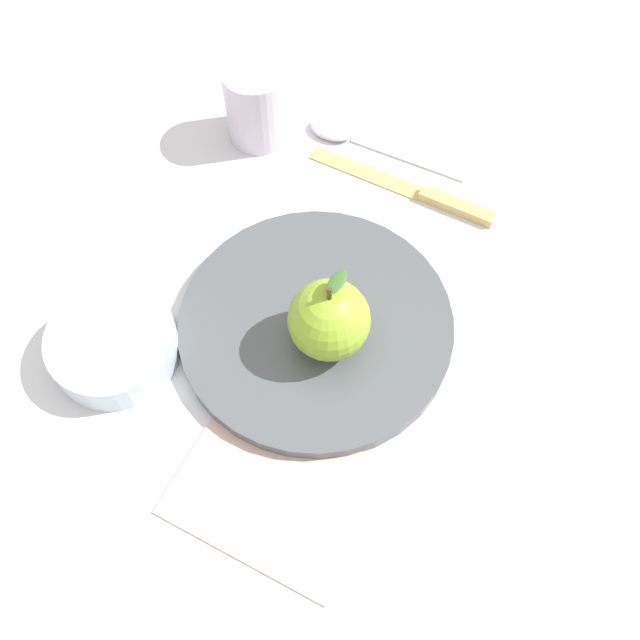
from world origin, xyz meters
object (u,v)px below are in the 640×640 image
Objects in this scene: linen_napkin at (274,489)px; side_bowl at (113,343)px; dinner_plate at (320,326)px; apple at (329,320)px; cup at (256,101)px; spoon at (349,135)px; knife at (417,191)px.

side_bowl is at bearing 82.17° from linen_napkin.
dinner_plate reaches higher than linen_napkin.
apple is 0.27m from cup.
dinner_plate is 0.18m from side_bowl.
apple is 0.75× the size of side_bowl.
linen_napkin is at bearing -143.18° from cup.
cup is (0.17, 0.18, 0.04)m from dinner_plate.
dinner_plate is 1.38× the size of spoon.
spoon reaches higher than knife.
cup reaches higher than linen_napkin.
knife is 0.33m from linen_napkin.
cup is (0.28, 0.05, 0.02)m from side_bowl.
dinner_plate is at bearing -132.37° from cup.
side_bowl is 1.34× the size of cup.
spoon is at bearing 27.46° from apple.
spoon is (0.33, -0.04, -0.01)m from side_bowl.
knife is at bearing 8.64° from linen_napkin.
side_bowl is 0.55× the size of knife.
cup is (0.18, 0.20, -0.00)m from apple.
apple is 1.00× the size of cup.
side_bowl reaches higher than spoon.
linen_napkin is at bearing -97.83° from side_bowl.
cup is at bearing 118.66° from spoon.
linen_napkin is (-0.13, -0.03, -0.05)m from apple.
apple reaches higher than dinner_plate.
spoon is at bearing -61.34° from cup.
cup is at bearing 47.63° from dinner_plate.
side_bowl is 0.73× the size of linen_napkin.
cup is at bearing 95.63° from knife.
spoon is at bearing 25.29° from dinner_plate.
side_bowl is at bearing 124.49° from apple.
cup is 0.54× the size of linen_napkin.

